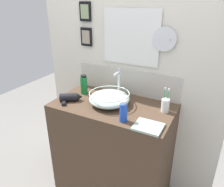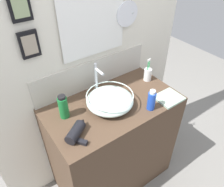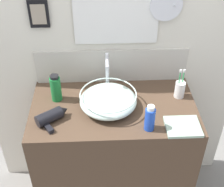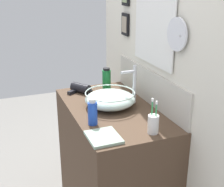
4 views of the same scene
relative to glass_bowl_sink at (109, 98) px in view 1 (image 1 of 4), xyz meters
The scene contains 10 objects.
ground_plane 0.99m from the glass_bowl_sink, ahead, with size 6.00×6.00×0.00m, color gray.
vanity_counter 0.52m from the glass_bowl_sink, ahead, with size 1.00×0.56×0.93m, color #4C3828.
back_panel 0.41m from the glass_bowl_sink, 84.22° to the left, with size 1.75×0.10×2.49m.
glass_bowl_sink is the anchor object (origin of this frame).
faucet 0.19m from the glass_bowl_sink, 90.00° to the left, with size 0.02×0.11×0.27m.
hair_drier 0.34m from the glass_bowl_sink, 162.15° to the right, with size 0.20×0.20×0.07m.
toothbrush_cup 0.45m from the glass_bowl_sink, 10.97° to the left, with size 0.06×0.06×0.20m.
lotion_bottle 0.29m from the glass_bowl_sink, 41.48° to the right, with size 0.06×0.06×0.16m.
soap_dispenser 0.33m from the glass_bowl_sink, 163.82° to the left, with size 0.06×0.06×0.18m.
hand_towel 0.45m from the glass_bowl_sink, 25.45° to the right, with size 0.19×0.17×0.02m, color #99B29E.
Camera 1 is at (0.75, -1.45, 1.76)m, focal length 35.00 mm.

